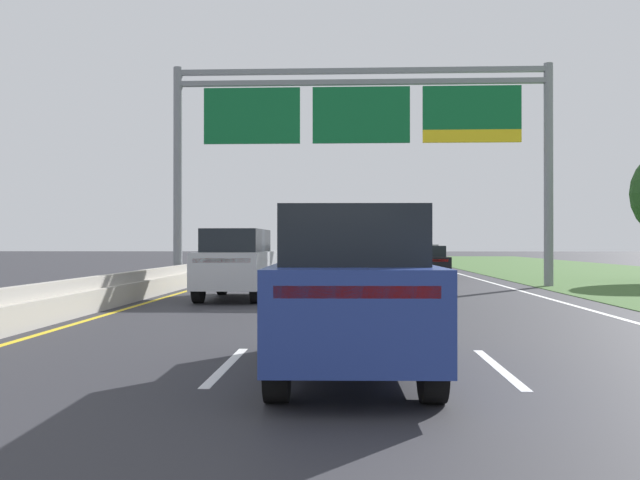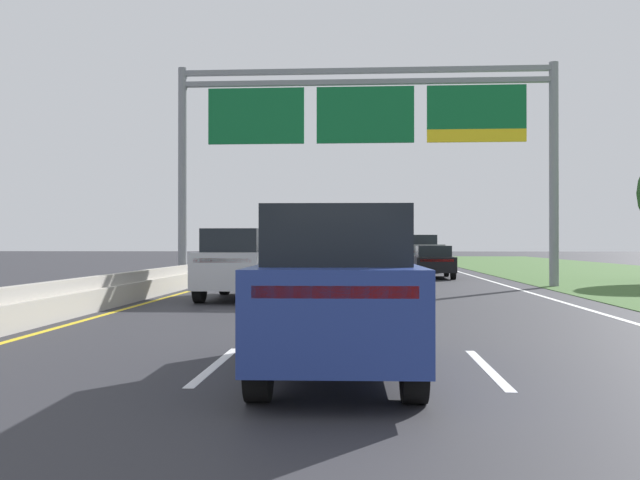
% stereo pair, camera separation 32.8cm
% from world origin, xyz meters
% --- Properties ---
extents(ground_plane, '(220.00, 220.00, 0.00)m').
position_xyz_m(ground_plane, '(0.00, 35.00, 0.00)').
color(ground_plane, '#2B2B30').
extents(lane_striping, '(11.96, 106.00, 0.01)m').
position_xyz_m(lane_striping, '(0.00, 34.54, 0.00)').
color(lane_striping, white).
rests_on(lane_striping, ground).
extents(grass_verge_right, '(14.00, 110.00, 0.02)m').
position_xyz_m(grass_verge_right, '(13.95, 35.00, 0.01)').
color(grass_verge_right, '#3D602D').
rests_on(grass_verge_right, ground).
extents(median_barrier_concrete, '(0.60, 110.00, 0.85)m').
position_xyz_m(median_barrier_concrete, '(-6.60, 35.00, 0.35)').
color(median_barrier_concrete, '#A8A399').
rests_on(median_barrier_concrete, ground).
extents(overhead_sign_gantry, '(15.06, 0.42, 8.77)m').
position_xyz_m(overhead_sign_gantry, '(0.30, 28.27, 6.28)').
color(overhead_sign_gantry, gray).
rests_on(overhead_sign_gantry, ground).
extents(pickup_truck_grey, '(2.06, 5.42, 2.20)m').
position_xyz_m(pickup_truck_grey, '(3.82, 42.63, 1.07)').
color(pickup_truck_grey, slate).
rests_on(pickup_truck_grey, ground).
extents(car_white_left_lane_sedan, '(1.86, 4.41, 1.57)m').
position_xyz_m(car_white_left_lane_sedan, '(-3.49, 43.16, 0.82)').
color(car_white_left_lane_sedan, silver).
rests_on(car_white_left_lane_sedan, ground).
extents(car_blue_centre_lane_suv, '(2.02, 4.75, 2.11)m').
position_xyz_m(car_blue_centre_lane_suv, '(-0.15, 9.97, 1.10)').
color(car_blue_centre_lane_suv, navy).
rests_on(car_blue_centre_lane_suv, ground).
extents(car_black_right_lane_sedan, '(1.90, 4.43, 1.57)m').
position_xyz_m(car_black_right_lane_sedan, '(3.64, 34.80, 0.82)').
color(car_black_right_lane_sedan, black).
rests_on(car_black_right_lane_sedan, ground).
extents(car_silver_left_lane_suv, '(2.01, 4.74, 2.11)m').
position_xyz_m(car_silver_left_lane_suv, '(-3.56, 21.82, 1.10)').
color(car_silver_left_lane_suv, '#B2B5BA').
rests_on(car_silver_left_lane_suv, ground).
extents(car_navy_centre_lane_sedan, '(1.95, 4.45, 1.57)m').
position_xyz_m(car_navy_centre_lane_sedan, '(0.08, 45.09, 0.82)').
color(car_navy_centre_lane_sedan, '#161E47').
rests_on(car_navy_centre_lane_sedan, ground).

